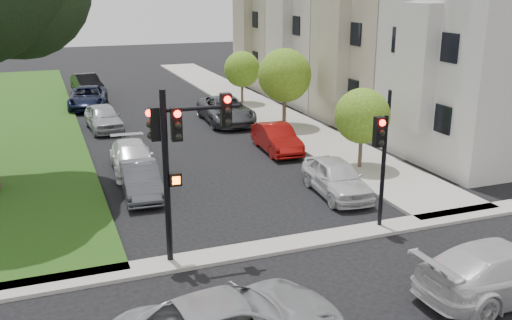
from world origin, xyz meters
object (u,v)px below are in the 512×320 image
object	(u,v)px
car_parked_2	(226,110)
small_tree_a	(362,116)
car_cross_far	(505,269)
car_parked_9	(87,84)
car_parked_0	(336,178)
car_parked_1	(277,138)
traffic_signal_main	(179,145)
car_parked_6	(132,157)
small_tree_c	(242,69)
traffic_signal_secondary	(381,151)
car_parked_5	(141,180)
car_parked_8	(88,97)
small_tree_b	(285,75)
car_parked_7	(103,117)

from	to	relation	value
car_parked_2	small_tree_a	bearing A→B (deg)	-73.36
car_cross_far	car_parked_9	xyz separation A→B (m)	(-7.62, 34.87, 0.02)
car_parked_0	car_parked_9	bearing A→B (deg)	109.97
small_tree_a	car_parked_1	xyz separation A→B (m)	(-2.38, 3.99, -1.77)
traffic_signal_main	car_parked_6	size ratio (longest dim) A/B	1.18
small_tree_c	traffic_signal_main	bearing A→B (deg)	-113.80
small_tree_a	traffic_signal_secondary	size ratio (longest dim) A/B	0.94
car_parked_0	car_parked_5	xyz separation A→B (m)	(-7.22, 2.63, -0.06)
car_parked_6	car_parked_9	world-z (taller)	car_parked_9
car_parked_8	car_parked_0	bearing A→B (deg)	-61.83
car_cross_far	car_parked_9	distance (m)	35.70
traffic_signal_secondary	car_parked_1	world-z (taller)	traffic_signal_secondary
traffic_signal_secondary	car_cross_far	bearing A→B (deg)	-81.09
car_cross_far	traffic_signal_secondary	bearing A→B (deg)	6.43
small_tree_c	car_parked_0	bearing A→B (deg)	-98.01
car_cross_far	car_parked_1	size ratio (longest dim) A/B	1.22
traffic_signal_main	car_parked_0	world-z (taller)	traffic_signal_main
small_tree_b	traffic_signal_main	distance (m)	17.34
car_parked_1	car_parked_7	bearing A→B (deg)	137.43
car_parked_1	small_tree_b	bearing A→B (deg)	65.30
small_tree_c	car_parked_1	xyz separation A→B (m)	(-2.38, -11.84, -1.78)
traffic_signal_main	small_tree_a	bearing A→B (deg)	31.68
traffic_signal_secondary	car_parked_8	world-z (taller)	traffic_signal_secondary
traffic_signal_secondary	car_parked_2	xyz separation A→B (m)	(0.13, 16.89, -1.96)
car_parked_6	small_tree_c	bearing A→B (deg)	55.42
car_parked_0	car_parked_7	bearing A→B (deg)	122.11
car_parked_2	small_tree_c	bearing A→B (deg)	62.98
car_parked_8	car_parked_9	xyz separation A→B (m)	(0.41, 5.56, 0.03)
traffic_signal_main	car_parked_2	size ratio (longest dim) A/B	0.94
car_parked_8	traffic_signal_main	bearing A→B (deg)	-80.38
small_tree_a	car_cross_far	xyz separation A→B (m)	(-2.12, -10.91, -1.72)
traffic_signal_main	car_cross_far	bearing A→B (deg)	-33.74
small_tree_c	car_cross_far	bearing A→B (deg)	-94.53
car_cross_far	traffic_signal_main	bearing A→B (deg)	53.78
car_parked_6	car_parked_7	bearing A→B (deg)	95.02
car_parked_5	car_parked_6	distance (m)	3.26
small_tree_b	car_parked_7	xyz separation A→B (m)	(-9.90, 3.15, -2.32)
traffic_signal_main	car_parked_8	distance (m)	24.50
car_parked_5	traffic_signal_main	bearing A→B (deg)	-84.99
small_tree_b	car_parked_7	size ratio (longest dim) A/B	1.07
small_tree_a	car_parked_1	size ratio (longest dim) A/B	0.88
small_tree_c	traffic_signal_secondary	bearing A→B (deg)	-97.57
car_cross_far	small_tree_b	bearing A→B (deg)	-8.71
car_parked_1	car_parked_7	xyz separation A→B (m)	(-7.52, 7.68, 0.05)
traffic_signal_secondary	small_tree_a	bearing A→B (deg)	64.08
small_tree_b	car_cross_far	distance (m)	19.68
traffic_signal_main	car_cross_far	distance (m)	9.43
car_parked_5	car_parked_9	xyz separation A→B (m)	(0.06, 23.87, 0.10)
car_parked_9	car_parked_0	bearing A→B (deg)	-83.62
small_tree_b	car_parked_0	distance (m)	11.59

